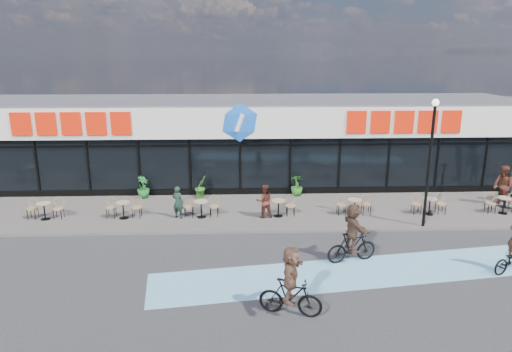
# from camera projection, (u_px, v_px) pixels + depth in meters

# --- Properties ---
(ground) EXTENTS (120.00, 120.00, 0.00)m
(ground) POSITION_uv_depth(u_px,v_px,m) (241.00, 255.00, 16.47)
(ground) COLOR #28282B
(ground) RESTS_ON ground
(sidewalk) EXTENTS (44.00, 5.00, 0.10)m
(sidewalk) POSITION_uv_depth(u_px,v_px,m) (241.00, 211.00, 20.79)
(sidewalk) COLOR #4F4946
(sidewalk) RESTS_ON ground
(bike_lane) EXTENTS (14.17, 4.13, 0.01)m
(bike_lane) POSITION_uv_depth(u_px,v_px,m) (362.00, 272.00, 15.16)
(bike_lane) COLOR #65A0C0
(bike_lane) RESTS_ON ground
(building) EXTENTS (30.60, 6.57, 4.75)m
(building) POSITION_uv_depth(u_px,v_px,m) (240.00, 140.00, 25.43)
(building) COLOR black
(building) RESTS_ON ground
(lamp_post) EXTENTS (0.28, 0.28, 5.23)m
(lamp_post) POSITION_uv_depth(u_px,v_px,m) (430.00, 153.00, 18.11)
(lamp_post) COLOR black
(lamp_post) RESTS_ON sidewalk
(bistro_set_1) EXTENTS (1.54, 0.62, 0.90)m
(bistro_set_1) POSITION_uv_depth(u_px,v_px,m) (45.00, 209.00, 19.66)
(bistro_set_1) COLOR tan
(bistro_set_1) RESTS_ON sidewalk
(bistro_set_2) EXTENTS (1.54, 0.62, 0.90)m
(bistro_set_2) POSITION_uv_depth(u_px,v_px,m) (124.00, 208.00, 19.78)
(bistro_set_2) COLOR tan
(bistro_set_2) RESTS_ON sidewalk
(bistro_set_3) EXTENTS (1.54, 0.62, 0.90)m
(bistro_set_3) POSITION_uv_depth(u_px,v_px,m) (201.00, 207.00, 19.90)
(bistro_set_3) COLOR tan
(bistro_set_3) RESTS_ON sidewalk
(bistro_set_4) EXTENTS (1.54, 0.62, 0.90)m
(bistro_set_4) POSITION_uv_depth(u_px,v_px,m) (278.00, 206.00, 20.02)
(bistro_set_4) COLOR tan
(bistro_set_4) RESTS_ON sidewalk
(bistro_set_5) EXTENTS (1.54, 0.62, 0.90)m
(bistro_set_5) POSITION_uv_depth(u_px,v_px,m) (354.00, 205.00, 20.14)
(bistro_set_5) COLOR tan
(bistro_set_5) RESTS_ON sidewalk
(bistro_set_6) EXTENTS (1.54, 0.62, 0.90)m
(bistro_set_6) POSITION_uv_depth(u_px,v_px,m) (429.00, 204.00, 20.26)
(bistro_set_6) COLOR tan
(bistro_set_6) RESTS_ON sidewalk
(bistro_set_7) EXTENTS (1.54, 0.62, 0.90)m
(bistro_set_7) POSITION_uv_depth(u_px,v_px,m) (503.00, 203.00, 20.38)
(bistro_set_7) COLOR tan
(bistro_set_7) RESTS_ON sidewalk
(potted_plant_left) EXTENTS (0.78, 0.78, 1.09)m
(potted_plant_left) POSITION_uv_depth(u_px,v_px,m) (143.00, 187.00, 22.47)
(potted_plant_left) COLOR #1B5F22
(potted_plant_left) RESTS_ON sidewalk
(potted_plant_mid) EXTENTS (0.77, 0.80, 1.13)m
(potted_plant_mid) POSITION_uv_depth(u_px,v_px,m) (201.00, 187.00, 22.47)
(potted_plant_mid) COLOR #306E1F
(potted_plant_mid) RESTS_ON sidewalk
(potted_plant_right) EXTENTS (0.65, 0.65, 1.05)m
(potted_plant_right) POSITION_uv_depth(u_px,v_px,m) (297.00, 185.00, 22.83)
(potted_plant_right) COLOR #225F1B
(potted_plant_right) RESTS_ON sidewalk
(patron_left) EXTENTS (0.61, 0.52, 1.43)m
(patron_left) POSITION_uv_depth(u_px,v_px,m) (178.00, 202.00, 19.68)
(patron_left) COLOR #192D22
(patron_left) RESTS_ON sidewalk
(patron_right) EXTENTS (0.79, 0.65, 1.50)m
(patron_right) POSITION_uv_depth(u_px,v_px,m) (264.00, 201.00, 19.73)
(patron_right) COLOR #4D241B
(patron_right) RESTS_ON sidewalk
(pedestrian_a) EXTENTS (0.90, 1.07, 1.94)m
(pedestrian_a) POSITION_uv_depth(u_px,v_px,m) (503.00, 186.00, 21.12)
(pedestrian_a) COLOR #472219
(pedestrian_a) RESTS_ON sidewalk
(cyclist_a) EXTENTS (1.89, 1.64, 2.14)m
(cyclist_a) POSITION_uv_depth(u_px,v_px,m) (352.00, 236.00, 15.68)
(cyclist_a) COLOR black
(cyclist_a) RESTS_ON ground
(cyclist_c) EXTENTS (1.86, 1.55, 2.04)m
(cyclist_c) POSITION_uv_depth(u_px,v_px,m) (291.00, 285.00, 12.48)
(cyclist_c) COLOR black
(cyclist_c) RESTS_ON ground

